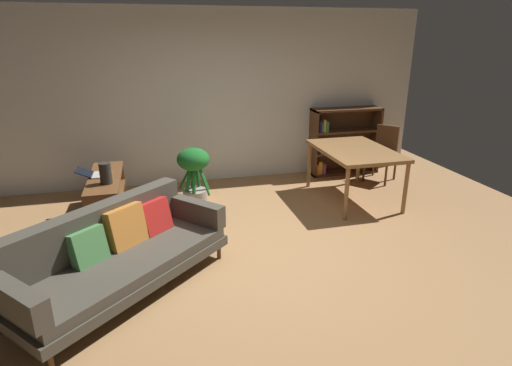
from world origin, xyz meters
name	(u,v)px	position (x,y,z in m)	size (l,w,h in m)	color
ground_plane	(261,254)	(0.00, 0.00, 0.00)	(8.16, 8.16, 0.00)	#A87A4C
back_wall_panel	(217,98)	(0.00, 2.70, 1.35)	(6.80, 0.10, 2.70)	silver
fabric_couch	(116,251)	(-1.48, -0.26, 0.38)	(2.12, 2.02, 0.78)	#56351E
media_console	(107,197)	(-1.70, 1.51, 0.28)	(0.40, 1.38, 0.56)	brown
open_laptop	(96,174)	(-1.82, 1.58, 0.58)	(0.43, 0.30, 0.11)	silver
desk_speaker	(106,173)	(-1.65, 1.22, 0.69)	(0.14, 0.14, 0.26)	#2D2823
potted_floor_plant	(194,170)	(-0.53, 1.68, 0.50)	(0.45, 0.51, 0.81)	#9E9389
dining_table	(355,154)	(1.73, 1.27, 0.69)	(0.96, 1.42, 0.76)	olive
dining_chair_near	(383,150)	(2.60, 1.97, 0.50)	(0.60, 0.59, 0.89)	#56351E
bookshelf	(340,141)	(2.10, 2.51, 0.56)	(1.20, 0.34, 1.13)	#56351E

